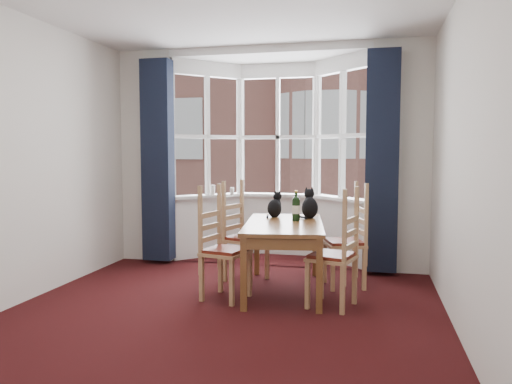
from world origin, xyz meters
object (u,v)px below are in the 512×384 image
(cat_right, at_px, (310,206))
(wine_bottle, at_px, (296,208))
(chair_left_far, at_px, (240,239))
(cat_left, at_px, (275,207))
(dining_table, at_px, (284,231))
(candle_tall, at_px, (213,190))
(chair_left_near, at_px, (218,251))
(candle_short, at_px, (224,191))
(chair_right_far, at_px, (352,243))
(candle_extra, at_px, (232,191))
(chair_right_near, at_px, (341,258))

(cat_right, xyz_separation_m, wine_bottle, (-0.12, -0.26, 0.01))
(chair_left_far, distance_m, cat_right, 0.89)
(cat_left, distance_m, cat_right, 0.40)
(dining_table, height_order, wine_bottle, wine_bottle)
(wine_bottle, relative_size, candle_tall, 2.40)
(chair_left_near, height_order, cat_left, cat_left)
(candle_short, bearing_deg, wine_bottle, -48.17)
(wine_bottle, relative_size, candle_short, 2.99)
(candle_tall, bearing_deg, dining_table, -49.84)
(dining_table, relative_size, chair_right_far, 1.71)
(wine_bottle, bearing_deg, candle_short, 131.83)
(chair_right_far, relative_size, cat_left, 3.00)
(cat_right, xyz_separation_m, candle_tall, (-1.48, 1.06, 0.07))
(dining_table, xyz_separation_m, candle_extra, (-1.00, 1.55, 0.28))
(dining_table, distance_m, wine_bottle, 0.30)
(chair_right_near, height_order, candle_tall, candle_tall)
(chair_right_far, distance_m, cat_right, 0.62)
(chair_right_near, relative_size, cat_right, 2.60)
(chair_left_near, bearing_deg, chair_left_far, 88.08)
(candle_extra, bearing_deg, candle_short, -169.90)
(dining_table, distance_m, chair_right_near, 0.77)
(chair_left_near, bearing_deg, cat_left, 62.02)
(chair_right_near, relative_size, candle_tall, 6.78)
(candle_short, bearing_deg, chair_left_far, -65.27)
(chair_left_near, distance_m, chair_left_far, 0.75)
(chair_left_far, height_order, chair_right_near, same)
(chair_left_far, height_order, candle_tall, candle_tall)
(dining_table, distance_m, chair_right_far, 0.80)
(chair_left_near, distance_m, wine_bottle, 0.98)
(chair_left_far, relative_size, cat_right, 2.60)
(wine_bottle, bearing_deg, chair_left_far, 163.43)
(chair_left_far, relative_size, cat_left, 3.00)
(candle_tall, relative_size, candle_short, 1.25)
(chair_left_far, bearing_deg, candle_extra, 109.64)
(chair_left_far, height_order, wine_bottle, wine_bottle)
(chair_right_near, bearing_deg, chair_left_near, 177.18)
(chair_left_near, height_order, candle_short, candle_short)
(candle_short, bearing_deg, dining_table, -53.94)
(chair_right_near, relative_size, wine_bottle, 2.83)
(cat_left, xyz_separation_m, candle_tall, (-1.08, 1.07, 0.09))
(chair_right_far, distance_m, candle_short, 2.19)
(chair_left_near, distance_m, cat_left, 0.98)
(dining_table, relative_size, wine_bottle, 4.83)
(dining_table, xyz_separation_m, cat_right, (0.22, 0.43, 0.22))
(chair_left_near, xyz_separation_m, wine_bottle, (0.71, 0.55, 0.40))
(cat_left, bearing_deg, dining_table, -67.19)
(dining_table, distance_m, candle_short, 1.91)
(wine_bottle, relative_size, candle_extra, 3.13)
(chair_left_near, relative_size, chair_right_far, 1.00)
(cat_left, relative_size, cat_right, 0.87)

